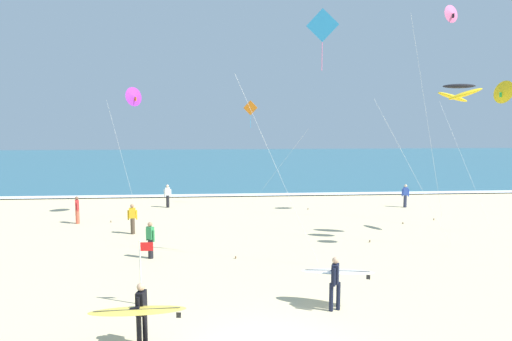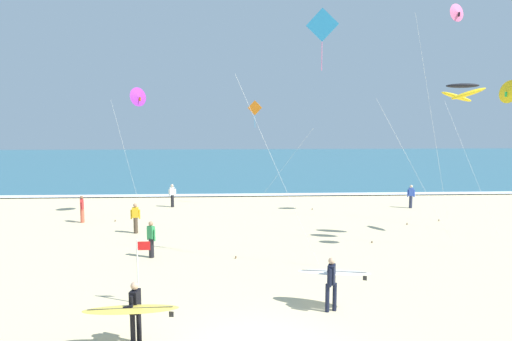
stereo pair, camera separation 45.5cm
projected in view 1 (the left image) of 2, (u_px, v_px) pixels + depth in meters
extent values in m
cube|color=#2D6075|center=(231.00, 162.00, 64.15)|extent=(160.00, 60.00, 0.08)
cube|color=white|center=(237.00, 195.00, 34.70)|extent=(160.00, 1.13, 0.01)
cylinder|color=black|center=(139.00, 331.00, 11.27)|extent=(0.13, 0.13, 0.88)
cylinder|color=black|center=(145.00, 329.00, 11.42)|extent=(0.13, 0.13, 0.88)
cube|color=black|center=(141.00, 303.00, 11.26)|extent=(0.25, 0.37, 0.60)
cube|color=yellow|center=(137.00, 301.00, 11.27)|extent=(0.04, 0.20, 0.32)
sphere|color=tan|center=(141.00, 287.00, 11.22)|extent=(0.21, 0.21, 0.21)
cylinder|color=black|center=(138.00, 302.00, 11.02)|extent=(0.09, 0.09, 0.26)
cylinder|color=black|center=(135.00, 309.00, 10.95)|extent=(0.26, 0.12, 0.14)
cylinder|color=black|center=(144.00, 301.00, 11.49)|extent=(0.09, 0.09, 0.56)
ellipsoid|color=#EFD14C|center=(136.00, 311.00, 10.91)|extent=(2.62, 0.98, 0.29)
cube|color=#333333|center=(136.00, 309.00, 10.91)|extent=(2.23, 0.39, 0.20)
cube|color=#262628|center=(179.00, 315.00, 10.83)|extent=(0.12, 0.03, 0.14)
cylinder|color=black|center=(331.00, 297.00, 13.47)|extent=(0.13, 0.13, 0.88)
cylinder|color=black|center=(338.00, 296.00, 13.56)|extent=(0.13, 0.13, 0.88)
cube|color=black|center=(335.00, 274.00, 13.43)|extent=(0.31, 0.39, 0.60)
cube|color=blue|center=(332.00, 272.00, 13.46)|extent=(0.09, 0.19, 0.32)
sphere|color=tan|center=(336.00, 260.00, 13.38)|extent=(0.21, 0.21, 0.21)
cylinder|color=black|center=(334.00, 277.00, 13.22)|extent=(0.09, 0.09, 0.56)
cylinder|color=black|center=(336.00, 268.00, 13.64)|extent=(0.09, 0.09, 0.26)
cylinder|color=black|center=(335.00, 271.00, 13.75)|extent=(0.26, 0.17, 0.14)
ellipsoid|color=white|center=(337.00, 272.00, 13.78)|extent=(2.34, 1.37, 0.24)
cube|color=#333333|center=(337.00, 271.00, 13.77)|extent=(1.88, 0.79, 0.16)
cube|color=#262628|center=(368.00, 277.00, 13.49)|extent=(0.12, 0.06, 0.14)
cube|color=orange|center=(250.00, 108.00, 29.53)|extent=(0.96, 0.36, 1.00)
cylinder|color=#2D99DB|center=(250.00, 121.00, 29.63)|extent=(0.02, 0.02, 0.84)
cylinder|color=silver|center=(279.00, 168.00, 29.45)|extent=(3.79, 1.35, 5.36)
cylinder|color=brown|center=(308.00, 209.00, 29.23)|extent=(0.06, 0.06, 0.10)
cube|color=#2D99DB|center=(323.00, 25.00, 16.77)|extent=(1.21, 0.44, 1.27)
cylinder|color=pink|center=(322.00, 56.00, 16.90)|extent=(0.02, 0.02, 1.09)
cylinder|color=silver|center=(277.00, 168.00, 17.83)|extent=(3.37, 1.17, 7.71)
cylinder|color=brown|center=(236.00, 257.00, 18.71)|extent=(0.06, 0.06, 0.10)
cone|color=pink|center=(452.00, 14.00, 25.05)|extent=(1.05, 0.58, 1.03)
cube|color=black|center=(452.00, 16.00, 25.06)|extent=(0.14, 0.35, 0.24)
cylinder|color=silver|center=(427.00, 120.00, 25.09)|extent=(2.89, 1.06, 11.67)
cylinder|color=brown|center=(403.00, 223.00, 25.11)|extent=(0.06, 0.06, 0.10)
ellipsoid|color=yellow|center=(465.00, 94.00, 18.69)|extent=(1.48, 0.86, 0.62)
ellipsoid|color=black|center=(459.00, 86.00, 19.74)|extent=(1.49, 0.86, 0.20)
ellipsoid|color=yellow|center=(452.00, 97.00, 20.88)|extent=(1.48, 0.86, 0.62)
cylinder|color=silver|center=(413.00, 172.00, 20.53)|extent=(3.59, 1.00, 6.83)
cylinder|color=brown|center=(370.00, 241.00, 21.26)|extent=(0.06, 0.06, 0.10)
cone|color=yellow|center=(503.00, 92.00, 21.41)|extent=(0.62, 1.18, 1.14)
cube|color=green|center=(503.00, 95.00, 21.43)|extent=(0.40, 0.14, 0.24)
cylinder|color=silver|center=(465.00, 164.00, 23.76)|extent=(1.20, 4.00, 6.95)
cylinder|color=brown|center=(434.00, 219.00, 26.08)|extent=(0.06, 0.06, 0.10)
cone|color=purple|center=(134.00, 97.00, 26.17)|extent=(0.96, 1.01, 1.17)
cube|color=orange|center=(134.00, 99.00, 26.19)|extent=(0.32, 0.30, 0.24)
cylinder|color=silver|center=(123.00, 160.00, 25.85)|extent=(1.30, 1.40, 6.99)
cylinder|color=brown|center=(111.00, 221.00, 25.50)|extent=(0.06, 0.06, 0.10)
cylinder|color=black|center=(168.00, 201.00, 29.93)|extent=(0.22, 0.22, 0.84)
cube|color=white|center=(168.00, 191.00, 29.85)|extent=(0.34, 0.22, 0.54)
sphere|color=beige|center=(167.00, 186.00, 29.81)|extent=(0.20, 0.20, 0.20)
cylinder|color=white|center=(171.00, 193.00, 29.90)|extent=(0.08, 0.08, 0.50)
cylinder|color=white|center=(164.00, 193.00, 29.82)|extent=(0.08, 0.08, 0.50)
cylinder|color=#2D334C|center=(405.00, 201.00, 29.99)|extent=(0.22, 0.22, 0.84)
cube|color=#3351B7|center=(405.00, 191.00, 29.91)|extent=(0.35, 0.24, 0.54)
sphere|color=beige|center=(406.00, 186.00, 29.87)|extent=(0.20, 0.20, 0.20)
cylinder|color=#3351B7|center=(409.00, 193.00, 29.90)|extent=(0.08, 0.08, 0.50)
cylinder|color=#3351B7|center=(402.00, 193.00, 29.94)|extent=(0.08, 0.08, 0.50)
cylinder|color=#4C3D2D|center=(133.00, 226.00, 22.81)|extent=(0.22, 0.22, 0.84)
cube|color=gold|center=(132.00, 213.00, 22.73)|extent=(0.33, 0.20, 0.54)
sphere|color=#A87A59|center=(132.00, 206.00, 22.69)|extent=(0.20, 0.20, 0.20)
cylinder|color=gold|center=(137.00, 215.00, 22.77)|extent=(0.08, 0.08, 0.50)
cylinder|color=gold|center=(128.00, 215.00, 22.71)|extent=(0.08, 0.08, 0.50)
cylinder|color=#D8593F|center=(78.00, 216.00, 25.15)|extent=(0.22, 0.22, 0.84)
cube|color=red|center=(77.00, 205.00, 25.07)|extent=(0.30, 0.37, 0.54)
sphere|color=brown|center=(77.00, 198.00, 25.03)|extent=(0.20, 0.20, 0.20)
cylinder|color=red|center=(77.00, 206.00, 25.27)|extent=(0.08, 0.08, 0.50)
cylinder|color=red|center=(78.00, 207.00, 24.90)|extent=(0.08, 0.08, 0.50)
cylinder|color=black|center=(151.00, 249.00, 18.71)|extent=(0.22, 0.22, 0.84)
cube|color=#339351|center=(150.00, 233.00, 18.63)|extent=(0.36, 0.34, 0.54)
sphere|color=#A87A59|center=(150.00, 224.00, 18.59)|extent=(0.20, 0.20, 0.20)
cylinder|color=#339351|center=(147.00, 235.00, 18.76)|extent=(0.08, 0.08, 0.50)
cylinder|color=#339351|center=(154.00, 236.00, 18.53)|extent=(0.08, 0.08, 0.50)
cylinder|color=silver|center=(140.00, 273.00, 13.88)|extent=(0.05, 0.05, 2.10)
cube|color=red|center=(147.00, 247.00, 13.80)|extent=(0.40, 0.02, 0.28)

